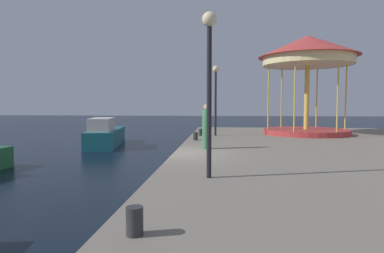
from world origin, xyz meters
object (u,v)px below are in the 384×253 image
object	(u,v)px
motorboat_teal	(105,135)
carousel	(308,60)
bollard_center	(201,132)
lamp_post_mid_promenade	(216,88)
bollard_south	(135,221)
bollard_north	(195,136)
person_near_carousel	(206,128)
lamp_post_near_edge	(209,64)

from	to	relation	value
motorboat_teal	carousel	bearing A→B (deg)	1.78
bollard_center	lamp_post_mid_promenade	bearing A→B (deg)	13.25
lamp_post_mid_promenade	bollard_south	bearing A→B (deg)	-93.38
lamp_post_mid_promenade	bollard_south	world-z (taller)	lamp_post_mid_promenade
bollard_center	bollard_north	distance (m)	2.30
bollard_south	bollard_north	world-z (taller)	same
motorboat_teal	person_near_carousel	distance (m)	9.41
lamp_post_near_edge	bollard_south	bearing A→B (deg)	-103.69
motorboat_teal	person_near_carousel	size ratio (longest dim) A/B	3.30
carousel	lamp_post_near_edge	distance (m)	13.48
bollard_south	carousel	bearing A→B (deg)	68.47
lamp_post_near_edge	person_near_carousel	bearing A→B (deg)	93.29
bollard_south	person_near_carousel	distance (m)	8.94
lamp_post_near_edge	bollard_center	bearing A→B (deg)	94.68
bollard_center	person_near_carousel	bearing A→B (deg)	-83.96
person_near_carousel	lamp_post_near_edge	bearing A→B (deg)	-86.71
bollard_south	person_near_carousel	world-z (taller)	person_near_carousel
bollard_center	lamp_post_near_edge	bearing A→B (deg)	-85.32
lamp_post_mid_promenade	bollard_north	distance (m)	3.69
lamp_post_mid_promenade	bollard_south	size ratio (longest dim) A/B	9.93
bollard_south	bollard_center	bearing A→B (deg)	89.93
motorboat_teal	bollard_center	xyz separation A→B (m)	(6.04, -1.23, 0.32)
lamp_post_mid_promenade	bollard_center	xyz separation A→B (m)	(-0.84, -0.20, -2.55)
person_near_carousel	bollard_north	bearing A→B (deg)	102.49
bollard_south	person_near_carousel	bearing A→B (deg)	86.22
motorboat_teal	lamp_post_near_edge	bearing A→B (deg)	-59.77
carousel	person_near_carousel	xyz separation A→B (m)	(-5.68, -7.01, -3.57)
lamp_post_mid_promenade	bollard_center	bearing A→B (deg)	-166.75
person_near_carousel	lamp_post_mid_promenade	bearing A→B (deg)	87.25
lamp_post_near_edge	person_near_carousel	size ratio (longest dim) A/B	2.21
lamp_post_near_edge	lamp_post_mid_promenade	size ratio (longest dim) A/B	1.01
bollard_south	bollard_north	bearing A→B (deg)	90.47
motorboat_teal	lamp_post_mid_promenade	world-z (taller)	lamp_post_mid_promenade
bollard_center	carousel	bearing A→B (deg)	14.50
lamp_post_mid_promenade	bollard_north	xyz separation A→B (m)	(-0.95, -2.49, -2.55)
lamp_post_mid_promenade	bollard_center	world-z (taller)	lamp_post_mid_promenade
carousel	bollard_south	size ratio (longest dim) A/B	14.65
motorboat_teal	lamp_post_mid_promenade	xyz separation A→B (m)	(6.88, -1.04, 2.86)
bollard_north	person_near_carousel	distance (m)	3.24
bollard_north	lamp_post_near_edge	bearing A→B (deg)	-83.25
bollard_south	bollard_north	distance (m)	11.99
lamp_post_near_edge	bollard_center	distance (m)	10.97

